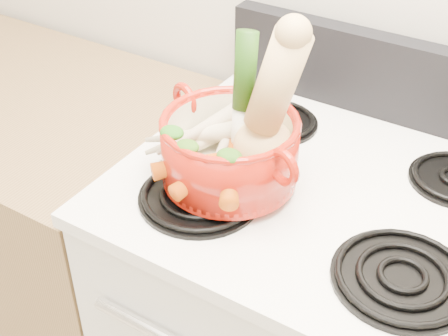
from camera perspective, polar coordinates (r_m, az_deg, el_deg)
The scene contains 19 objects.
cooktop at distance 1.19m, azimuth 9.75°, elevation -2.32°, with size 0.78×0.67×0.03m, color white.
control_backsplash at distance 1.38m, azimuth 15.32°, elevation 7.79°, with size 0.76×0.05×0.18m, color black.
burner_front_left at distance 1.13m, azimuth -2.26°, elevation -2.50°, with size 0.22×0.22×0.02m, color black.
burner_front_right at distance 1.02m, azimuth 16.01°, elevation -9.50°, with size 0.22×0.22×0.02m, color black.
burner_back_left at distance 1.34m, azimuth 4.90°, elevation 4.30°, with size 0.17×0.17×0.02m, color black.
dutch_oven at distance 1.12m, azimuth 0.54°, elevation 1.66°, with size 0.25×0.25×0.12m, color #9C170A.
pot_handle_left at distance 1.20m, azimuth -3.62°, elevation 6.30°, with size 0.07×0.07×0.02m, color #9C170A.
pot_handle_right at distance 1.01m, azimuth 5.46°, elevation 0.06°, with size 0.07×0.07×0.02m, color #9C170A.
squash at distance 1.06m, azimuth 4.47°, elevation 5.81°, with size 0.11×0.11×0.28m, color #DAB570, non-canonical shape.
leek at distance 1.10m, azimuth 1.64°, elevation 6.40°, with size 0.04×0.04×0.26m, color silver.
ginger at distance 1.19m, azimuth 2.82°, elevation 3.06°, with size 0.09×0.06×0.05m, color #D7B884.
parsnip_0 at distance 1.17m, azimuth -1.60°, elevation 2.71°, with size 0.05×0.05×0.24m, color #EFE6C3.
parsnip_1 at distance 1.18m, azimuth -2.42°, elevation 3.29°, with size 0.04×0.04×0.21m, color beige.
parsnip_2 at distance 1.17m, azimuth 0.69°, elevation 3.42°, with size 0.05×0.05×0.21m, color beige.
parsnip_3 at distance 1.16m, azimuth -2.56°, elevation 3.22°, with size 0.04×0.04×0.19m, color beige.
parsnip_4 at distance 1.17m, azimuth -1.46°, elevation 3.97°, with size 0.05×0.05×0.23m, color beige.
carrot_0 at distance 1.10m, azimuth -1.47°, elevation -0.45°, with size 0.03×0.03×0.16m, color #DF4B0B.
carrot_1 at distance 1.11m, azimuth -2.64°, elevation 0.42°, with size 0.03×0.03×0.16m, color #BF5D09.
carrot_2 at distance 1.08m, azimuth 0.59°, elevation -0.29°, with size 0.03×0.03×0.18m, color #CD520A.
Camera 1 is at (0.32, 0.52, 1.67)m, focal length 50.00 mm.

